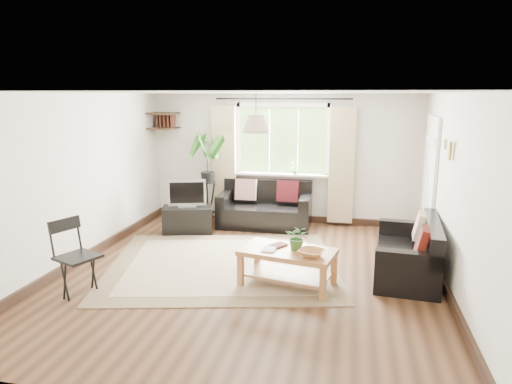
% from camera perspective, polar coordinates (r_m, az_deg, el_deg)
% --- Properties ---
extents(floor, '(5.50, 5.50, 0.00)m').
position_cam_1_polar(floor, '(6.26, -0.79, -10.19)').
color(floor, black).
rests_on(floor, ground).
extents(ceiling, '(5.50, 5.50, 0.00)m').
position_cam_1_polar(ceiling, '(5.80, -0.86, 12.33)').
color(ceiling, white).
rests_on(ceiling, floor).
extents(wall_back, '(5.00, 0.02, 2.40)m').
position_cam_1_polar(wall_back, '(8.58, 3.33, 4.20)').
color(wall_back, beige).
rests_on(wall_back, floor).
extents(wall_front, '(5.00, 0.02, 2.40)m').
position_cam_1_polar(wall_front, '(3.39, -11.47, -8.45)').
color(wall_front, beige).
rests_on(wall_front, floor).
extents(wall_left, '(0.02, 5.50, 2.40)m').
position_cam_1_polar(wall_left, '(6.91, -21.46, 1.46)').
color(wall_left, beige).
rests_on(wall_left, floor).
extents(wall_right, '(0.02, 5.50, 2.40)m').
position_cam_1_polar(wall_right, '(5.89, 23.61, -0.45)').
color(wall_right, beige).
rests_on(wall_right, floor).
extents(rug, '(3.70, 3.36, 0.02)m').
position_cam_1_polar(rug, '(6.60, -4.16, -8.95)').
color(rug, beige).
rests_on(rug, floor).
extents(window, '(2.50, 0.16, 2.16)m').
position_cam_1_polar(window, '(8.50, 3.32, 6.50)').
color(window, white).
rests_on(window, wall_back).
extents(door, '(0.06, 0.96, 2.06)m').
position_cam_1_polar(door, '(7.56, 20.83, 0.82)').
color(door, silver).
rests_on(door, wall_right).
extents(corner_shelf, '(0.50, 0.50, 0.34)m').
position_cam_1_polar(corner_shelf, '(8.90, -11.50, 8.73)').
color(corner_shelf, black).
rests_on(corner_shelf, wall_back).
extents(pendant_lamp, '(0.36, 0.36, 0.54)m').
position_cam_1_polar(pendant_lamp, '(6.19, 0.00, 9.08)').
color(pendant_lamp, beige).
rests_on(pendant_lamp, ceiling).
extents(wall_sconce, '(0.12, 0.12, 0.28)m').
position_cam_1_polar(wall_sconce, '(6.08, 22.86, 5.15)').
color(wall_sconce, beige).
rests_on(wall_sconce, wall_right).
extents(sofa_back, '(1.67, 0.86, 0.78)m').
position_cam_1_polar(sofa_back, '(8.31, 1.12, -1.73)').
color(sofa_back, black).
rests_on(sofa_back, floor).
extents(sofa_right, '(1.61, 0.90, 0.73)m').
position_cam_1_polar(sofa_right, '(6.41, 18.36, -6.82)').
color(sofa_right, black).
rests_on(sofa_right, floor).
extents(coffee_table, '(1.26, 0.85, 0.48)m').
position_cam_1_polar(coffee_table, '(5.84, 3.97, -9.39)').
color(coffee_table, olive).
rests_on(coffee_table, floor).
extents(table_plant, '(0.30, 0.27, 0.32)m').
position_cam_1_polar(table_plant, '(5.73, 5.20, -5.66)').
color(table_plant, '#315B24').
rests_on(table_plant, coffee_table).
extents(bowl, '(0.39, 0.39, 0.08)m').
position_cam_1_polar(bowl, '(5.56, 6.96, -7.57)').
color(bowl, '#9E6536').
rests_on(bowl, coffee_table).
extents(book_a, '(0.18, 0.24, 0.02)m').
position_cam_1_polar(book_a, '(5.76, 0.86, -7.06)').
color(book_a, white).
rests_on(book_a, coffee_table).
extents(book_b, '(0.26, 0.27, 0.02)m').
position_cam_1_polar(book_b, '(5.95, 2.29, -6.44)').
color(book_b, '#552722').
rests_on(book_b, coffee_table).
extents(tv_stand, '(0.95, 0.71, 0.46)m').
position_cam_1_polar(tv_stand, '(8.11, -8.53, -3.39)').
color(tv_stand, black).
rests_on(tv_stand, floor).
extents(tv, '(0.69, 0.40, 0.50)m').
position_cam_1_polar(tv, '(8.00, -8.63, -0.09)').
color(tv, '#A5A5AA').
rests_on(tv, tv_stand).
extents(palm_stand, '(0.80, 0.80, 1.70)m').
position_cam_1_polar(palm_stand, '(8.57, -6.05, 1.76)').
color(palm_stand, black).
rests_on(palm_stand, floor).
extents(folding_chair, '(0.62, 0.62, 0.92)m').
position_cam_1_polar(folding_chair, '(5.89, -21.37, -7.75)').
color(folding_chair, black).
rests_on(folding_chair, floor).
extents(sill_plant, '(0.14, 0.10, 0.27)m').
position_cam_1_polar(sill_plant, '(8.45, 4.87, 3.12)').
color(sill_plant, '#2D6023').
rests_on(sill_plant, window).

